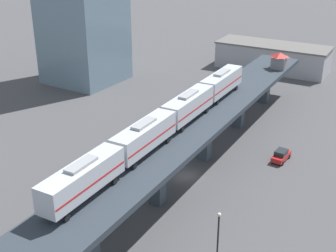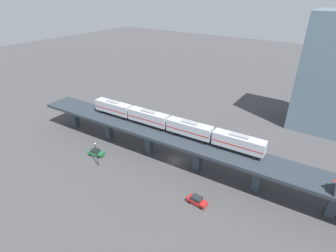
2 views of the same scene
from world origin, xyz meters
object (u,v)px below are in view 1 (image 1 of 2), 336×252
at_px(street_car_red, 281,155).
at_px(delivery_truck, 70,203).
at_px(subway_train, 168,119).
at_px(street_lamp, 218,234).
at_px(office_tower, 82,5).
at_px(warehouse_building, 272,57).
at_px(signal_hut, 279,60).

height_order(street_car_red, delivery_truck, delivery_truck).
xyz_separation_m(subway_train, delivery_truck, (-6.51, -13.89, -8.49)).
distance_m(street_car_red, street_lamp, 28.37).
xyz_separation_m(street_lamp, office_tower, (-57.33, 43.09, 13.89)).
bearing_deg(street_lamp, office_tower, 143.07).
distance_m(delivery_truck, warehouse_building, 77.15).
bearing_deg(street_car_red, subway_train, -126.89).
relative_size(street_car_red, delivery_truck, 0.59).
relative_size(signal_hut, street_car_red, 0.76).
xyz_separation_m(signal_hut, street_lamp, (12.64, -52.59, -5.40)).
relative_size(signal_hut, delivery_truck, 0.45).
xyz_separation_m(delivery_truck, warehouse_building, (-1.45, 77.12, 1.65)).
xyz_separation_m(subway_train, office_tower, (-42.95, 30.74, 7.75)).
distance_m(signal_hut, street_car_red, 27.86).
relative_size(warehouse_building, office_tower, 0.81).
bearing_deg(street_car_red, street_lamp, -84.76).
xyz_separation_m(street_lamp, warehouse_building, (-22.34, 75.58, -0.70)).
relative_size(delivery_truck, street_lamp, 1.08).
xyz_separation_m(street_car_red, warehouse_building, (-19.77, 47.51, 2.47)).
relative_size(subway_train, warehouse_building, 1.71).
height_order(street_lamp, office_tower, office_tower).
height_order(warehouse_building, office_tower, office_tower).
bearing_deg(subway_train, street_lamp, -40.67).
bearing_deg(street_lamp, delivery_truck, -175.78).
bearing_deg(street_lamp, signal_hut, 103.52).
height_order(subway_train, street_lamp, subway_train).
bearing_deg(delivery_truck, street_lamp, 4.22).
bearing_deg(signal_hut, office_tower, -168.00).
bearing_deg(warehouse_building, office_tower, -137.12).
xyz_separation_m(signal_hut, office_tower, (-44.68, -9.49, 8.49)).
bearing_deg(subway_train, warehouse_building, 97.18).
bearing_deg(delivery_truck, signal_hut, 81.34).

